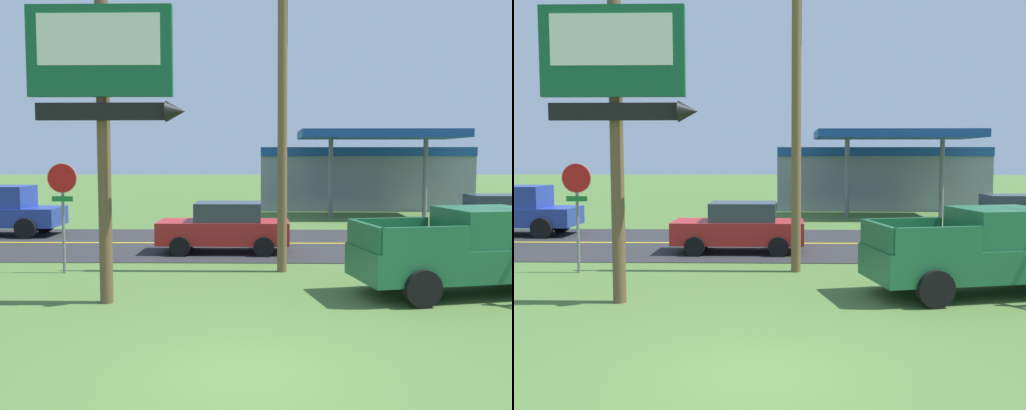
% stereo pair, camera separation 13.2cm
% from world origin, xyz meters
% --- Properties ---
extents(ground_plane, '(180.00, 180.00, 0.00)m').
position_xyz_m(ground_plane, '(0.00, 0.00, 0.00)').
color(ground_plane, '#4C7033').
extents(road_asphalt, '(140.00, 8.00, 0.02)m').
position_xyz_m(road_asphalt, '(0.00, 13.00, 0.01)').
color(road_asphalt, '#2B2B2D').
rests_on(road_asphalt, ground).
extents(road_centre_line, '(126.00, 0.20, 0.01)m').
position_xyz_m(road_centre_line, '(0.00, 13.00, 0.02)').
color(road_centre_line, gold).
rests_on(road_centre_line, road_asphalt).
extents(motel_sign, '(3.25, 0.54, 6.52)m').
position_xyz_m(motel_sign, '(-3.06, 4.09, 4.54)').
color(motel_sign, brown).
rests_on(motel_sign, ground).
extents(stop_sign, '(0.80, 0.08, 2.95)m').
position_xyz_m(stop_sign, '(-5.14, 7.48, 2.03)').
color(stop_sign, slate).
rests_on(stop_sign, ground).
extents(utility_pole, '(2.03, 0.26, 8.66)m').
position_xyz_m(utility_pole, '(0.71, 7.80, 4.65)').
color(utility_pole, brown).
rests_on(utility_pole, ground).
extents(gas_station, '(12.00, 11.50, 4.40)m').
position_xyz_m(gas_station, '(5.93, 28.22, 1.94)').
color(gas_station, gray).
rests_on(gas_station, ground).
extents(pickup_green_parked_on_lawn, '(5.50, 3.07, 1.96)m').
position_xyz_m(pickup_green_parked_on_lawn, '(4.95, 5.25, 0.96)').
color(pickup_green_parked_on_lawn, '#1E6038').
rests_on(pickup_green_parked_on_lawn, ground).
extents(car_red_mid_lane, '(4.20, 2.00, 1.64)m').
position_xyz_m(car_red_mid_lane, '(-1.06, 11.00, 0.83)').
color(car_red_mid_lane, red).
rests_on(car_red_mid_lane, ground).
extents(car_grey_far_lane, '(4.20, 2.00, 1.64)m').
position_xyz_m(car_grey_far_lane, '(9.24, 15.00, 0.83)').
color(car_grey_far_lane, slate).
rests_on(car_grey_far_lane, ground).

